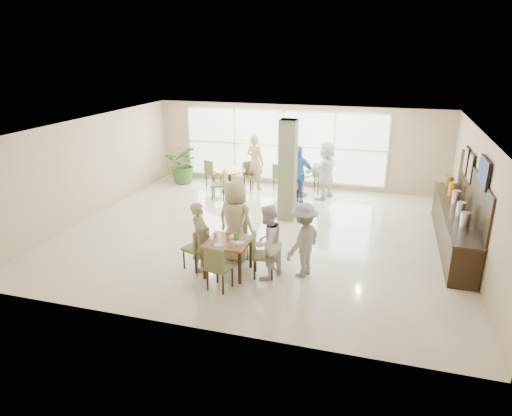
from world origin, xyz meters
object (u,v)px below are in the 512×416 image
(potted_plant, at_px, (184,164))
(teen_far, at_px, (235,221))
(main_table, at_px, (228,245))
(round_table_left, at_px, (230,175))
(buffet_counter, at_px, (454,224))
(round_table_right, at_px, (298,179))
(adult_b, at_px, (326,170))
(teen_right, at_px, (267,242))
(adult_standing, at_px, (255,162))
(adult_a, at_px, (297,175))
(teen_left, at_px, (200,236))
(teen_standing, at_px, (303,240))

(potted_plant, bearing_deg, teen_far, -55.28)
(main_table, relative_size, round_table_left, 0.83)
(main_table, bearing_deg, buffet_counter, 31.46)
(round_table_left, distance_m, round_table_right, 2.30)
(round_table_left, bearing_deg, main_table, -70.86)
(buffet_counter, distance_m, teen_far, 5.33)
(adult_b, bearing_deg, round_table_right, -74.50)
(round_table_left, distance_m, buffet_counter, 7.25)
(adult_b, bearing_deg, teen_right, 17.93)
(adult_standing, bearing_deg, adult_a, 170.01)
(teen_left, xyz_separation_m, adult_b, (1.87, 5.76, 0.17))
(teen_far, xyz_separation_m, adult_standing, (-1.14, 5.44, 0.00))
(potted_plant, relative_size, adult_b, 0.75)
(main_table, distance_m, teen_right, 0.85)
(adult_a, bearing_deg, potted_plant, 152.25)
(round_table_right, bearing_deg, teen_right, -85.01)
(potted_plant, relative_size, teen_left, 0.92)
(buffet_counter, xyz_separation_m, potted_plant, (-8.61, 3.24, 0.14))
(teen_left, height_order, adult_standing, adult_standing)
(round_table_left, height_order, teen_left, teen_left)
(main_table, distance_m, adult_b, 5.92)
(adult_standing, bearing_deg, adult_b, -166.21)
(teen_left, bearing_deg, teen_far, -44.54)
(buffet_counter, height_order, teen_left, buffet_counter)
(buffet_counter, relative_size, teen_left, 3.10)
(potted_plant, bearing_deg, round_table_right, -3.69)
(round_table_left, distance_m, adult_standing, 0.97)
(potted_plant, height_order, teen_standing, teen_standing)
(round_table_left, relative_size, teen_standing, 0.68)
(teen_right, bearing_deg, adult_standing, -139.91)
(round_table_right, xyz_separation_m, teen_standing, (1.20, -5.51, 0.25))
(teen_right, height_order, adult_b, adult_b)
(teen_far, height_order, teen_right, teen_far)
(potted_plant, relative_size, adult_a, 0.78)
(round_table_left, distance_m, teen_right, 6.23)
(round_table_right, relative_size, teen_standing, 0.62)
(round_table_left, height_order, potted_plant, potted_plant)
(adult_standing, bearing_deg, teen_left, 117.43)
(main_table, relative_size, teen_left, 0.60)
(teen_right, relative_size, adult_a, 0.89)
(main_table, bearing_deg, adult_standing, 101.23)
(buffet_counter, distance_m, adult_a, 4.86)
(adult_a, height_order, adult_standing, adult_standing)
(main_table, bearing_deg, adult_b, 78.08)
(main_table, bearing_deg, round_table_right, 86.79)
(potted_plant, height_order, teen_right, teen_right)
(teen_right, distance_m, adult_b, 5.73)
(round_table_left, xyz_separation_m, teen_far, (1.88, -4.93, 0.36))
(main_table, distance_m, potted_plant, 7.26)
(potted_plant, xyz_separation_m, teen_left, (3.20, -6.12, 0.06))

